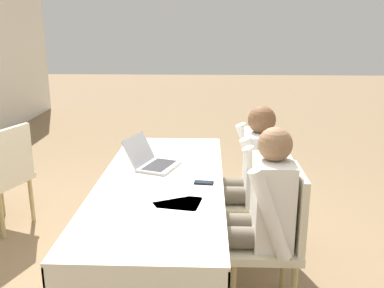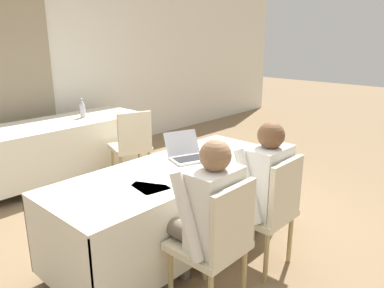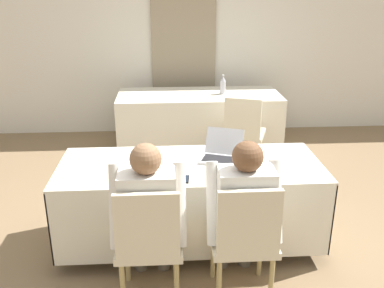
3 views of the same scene
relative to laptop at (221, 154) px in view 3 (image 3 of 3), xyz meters
The scene contains 15 objects.
ground_plane 0.82m from the laptop, 161.85° to the right, with size 24.00×24.00×0.00m, color #846B4C.
wall_back 2.98m from the laptop, 95.07° to the left, with size 12.00×0.06×2.70m.
curtain_panel 2.91m from the laptop, 93.54° to the left, with size 0.90×0.04×2.65m.
conference_table_near 0.34m from the laptop, 161.85° to the right, with size 2.10×0.83×0.73m.
conference_table_far 2.18m from the laptop, 90.28° to the left, with size 2.10×0.83×0.73m.
laptop is the anchor object (origin of this frame).
cell_phone 0.49m from the laptop, 130.36° to the right, with size 0.07×0.13×0.01m.
paper_beside_laptop 0.71m from the laptop, 159.34° to the right, with size 0.32×0.36×0.00m.
paper_centre_table 0.66m from the laptop, 161.69° to the right, with size 0.26×0.33×0.00m.
water_bottle 2.18m from the laptop, 82.23° to the left, with size 0.07×0.07×0.25m.
chair_near_left 1.02m from the laptop, 125.56° to the right, with size 0.44×0.44×0.91m.
chair_near_right 0.85m from the laptop, 85.88° to the right, with size 0.44×0.44×0.91m.
chair_far_spare 1.43m from the laptop, 72.03° to the left, with size 0.56×0.56×0.91m.
person_checkered_shirt 0.91m from the laptop, 129.37° to the right, with size 0.50×0.52×1.17m.
person_white_shirt 0.71m from the laptop, 85.27° to the right, with size 0.50×0.52×1.17m.
Camera 3 is at (-0.18, -3.12, 2.09)m, focal length 40.00 mm.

